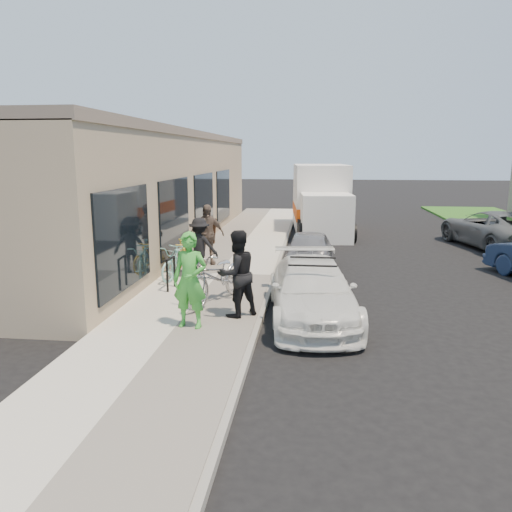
{
  "coord_description": "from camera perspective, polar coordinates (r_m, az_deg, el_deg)",
  "views": [
    {
      "loc": [
        0.6,
        -10.3,
        3.4
      ],
      "look_at": [
        -0.73,
        1.14,
        1.05
      ],
      "focal_mm": 35.0,
      "sensor_mm": 36.0,
      "label": 1
    }
  ],
  "objects": [
    {
      "name": "bike_rack",
      "position": [
        12.35,
        -9.71,
        -1.61
      ],
      "size": [
        0.09,
        0.56,
        0.79
      ],
      "rotation": [
        0.0,
        0.0,
        -0.07
      ],
      "color": "black",
      "rests_on": "sidewalk"
    },
    {
      "name": "storefront",
      "position": [
        19.24,
        -11.16,
        7.52
      ],
      "size": [
        3.6,
        20.0,
        4.22
      ],
      "color": "tan",
      "rests_on": "ground"
    },
    {
      "name": "far_car_gray",
      "position": [
        20.51,
        25.51,
        2.81
      ],
      "size": [
        3.3,
        5.32,
        1.37
      ],
      "primitive_type": "imported",
      "rotation": [
        0.0,
        0.0,
        3.36
      ],
      "color": "#545759",
      "rests_on": "ground"
    },
    {
      "name": "woman_rider",
      "position": [
        9.51,
        -7.56,
        -2.76
      ],
      "size": [
        0.72,
        0.52,
        1.84
      ],
      "primitive_type": "imported",
      "rotation": [
        0.0,
        0.0,
        -0.12
      ],
      "color": "green",
      "rests_on": "sidewalk"
    },
    {
      "name": "sandwich_board",
      "position": [
        18.49,
        -5.69,
        2.83
      ],
      "size": [
        0.7,
        0.7,
        0.92
      ],
      "rotation": [
        0.0,
        0.0,
        -0.29
      ],
      "color": "black",
      "rests_on": "sidewalk"
    },
    {
      "name": "moving_truck",
      "position": [
        22.36,
        7.43,
        6.08
      ],
      "size": [
        2.71,
        6.16,
        2.95
      ],
      "rotation": [
        0.0,
        0.0,
        0.08
      ],
      "color": "white",
      "rests_on": "ground"
    },
    {
      "name": "bystander_b",
      "position": [
        14.96,
        -5.65,
        2.46
      ],
      "size": [
        1.14,
        0.86,
        1.81
      ],
      "primitive_type": "imported",
      "rotation": [
        0.0,
        0.0,
        0.46
      ],
      "color": "brown",
      "rests_on": "sidewalk"
    },
    {
      "name": "bystander_a",
      "position": [
        13.72,
        -6.46,
        1.11
      ],
      "size": [
        1.06,
        0.67,
        1.57
      ],
      "primitive_type": "imported",
      "rotation": [
        0.0,
        0.0,
        3.05
      ],
      "color": "black",
      "rests_on": "sidewalk"
    },
    {
      "name": "ground",
      "position": [
        10.86,
        3.15,
        -6.73
      ],
      "size": [
        120.0,
        120.0,
        0.0
      ],
      "primitive_type": "plane",
      "color": "black",
      "rests_on": "ground"
    },
    {
      "name": "sedan_white",
      "position": [
        10.48,
        6.42,
        -3.98
      ],
      "size": [
        2.14,
        4.36,
        1.26
      ],
      "rotation": [
        0.0,
        0.0,
        0.1
      ],
      "color": "white",
      "rests_on": "ground"
    },
    {
      "name": "tandem_bike",
      "position": [
        11.1,
        -4.42,
        -2.32
      ],
      "size": [
        1.56,
        2.41,
        1.19
      ],
      "primitive_type": "imported",
      "rotation": [
        0.0,
        0.0,
        -0.37
      ],
      "color": "#B5B6B8",
      "rests_on": "sidewalk"
    },
    {
      "name": "cruiser_bike_b",
      "position": [
        13.42,
        -8.68,
        -0.68
      ],
      "size": [
        1.06,
        1.78,
        0.88
      ],
      "primitive_type": "imported",
      "rotation": [
        0.0,
        0.0,
        -0.3
      ],
      "color": "#86C7C0",
      "rests_on": "sidewalk"
    },
    {
      "name": "cruiser_bike_a",
      "position": [
        13.78,
        -8.36,
        -0.25
      ],
      "size": [
        0.84,
        1.61,
        0.93
      ],
      "primitive_type": "imported",
      "rotation": [
        0.0,
        0.0,
        -0.28
      ],
      "color": "#86C7C0",
      "rests_on": "sidewalk"
    },
    {
      "name": "sidewalk",
      "position": [
        13.95,
        -4.31,
        -2.29
      ],
      "size": [
        3.0,
        34.0,
        0.15
      ],
      "primitive_type": "cube",
      "color": "#BCB8A9",
      "rests_on": "ground"
    },
    {
      "name": "man_standing",
      "position": [
        10.09,
        -2.21,
        -2.02
      ],
      "size": [
        1.09,
        1.07,
        1.77
      ],
      "primitive_type": "imported",
      "rotation": [
        0.0,
        0.0,
        3.85
      ],
      "color": "black",
      "rests_on": "sidewalk"
    },
    {
      "name": "sedan_silver",
      "position": [
        14.64,
        6.02,
        0.42
      ],
      "size": [
        1.55,
        3.54,
        1.19
      ],
      "primitive_type": "imported",
      "rotation": [
        0.0,
        0.0,
        -0.04
      ],
      "color": "gray",
      "rests_on": "ground"
    },
    {
      "name": "cruiser_bike_c",
      "position": [
        14.05,
        -8.43,
        -0.05
      ],
      "size": [
        1.01,
        1.57,
        0.92
      ],
      "primitive_type": "imported",
      "rotation": [
        0.0,
        0.0,
        0.41
      ],
      "color": "yellow",
      "rests_on": "sidewalk"
    },
    {
      "name": "curb",
      "position": [
        13.75,
        2.05,
        -2.51
      ],
      "size": [
        0.12,
        34.0,
        0.13
      ],
      "primitive_type": "cube",
      "color": "gray",
      "rests_on": "ground"
    }
  ]
}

